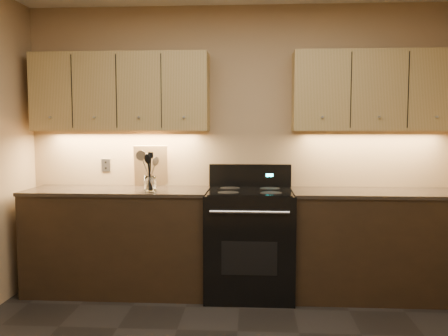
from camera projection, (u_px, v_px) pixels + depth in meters
The scene contains 14 objects.
wall_back at pixel (242, 147), 4.44m from camera, with size 4.00×0.04×2.60m, color #9B805B.
counter_left at pixel (119, 240), 4.28m from camera, with size 1.62×0.62×0.93m.
counter_right at pixel (375, 244), 4.14m from camera, with size 1.46×0.62×0.93m.
stove at pixel (250, 241), 4.19m from camera, with size 0.76×0.68×1.14m.
upper_cab_left at pixel (121, 92), 4.32m from camera, with size 1.60×0.30×0.70m, color tan.
upper_cab_right at pixel (375, 91), 4.18m from camera, with size 1.44×0.30×0.70m, color tan.
outlet_plate at pixel (106, 165), 4.53m from camera, with size 0.09×0.01×0.12m, color #B2B5BA.
utensil_crock at pixel (150, 184), 4.07m from camera, with size 0.14×0.14×0.13m.
cutting_board at pixel (151, 166), 4.45m from camera, with size 0.31×0.02×0.39m, color tan.
wooden_spoon at pixel (146, 173), 4.05m from camera, with size 0.06×0.06×0.29m, color tan, non-canonical shape.
black_spoon at pixel (151, 172), 4.09m from camera, with size 0.06×0.06×0.31m, color black, non-canonical shape.
black_turner at pixel (149, 171), 4.03m from camera, with size 0.08×0.08×0.34m, color black, non-canonical shape.
steel_spatula at pixel (153, 171), 4.07m from camera, with size 0.08×0.08×0.33m, color silver, non-canonical shape.
steel_skimmer at pixel (153, 170), 4.05m from camera, with size 0.09×0.09×0.34m, color silver, non-canonical shape.
Camera 1 is at (0.11, -2.45, 1.48)m, focal length 38.00 mm.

